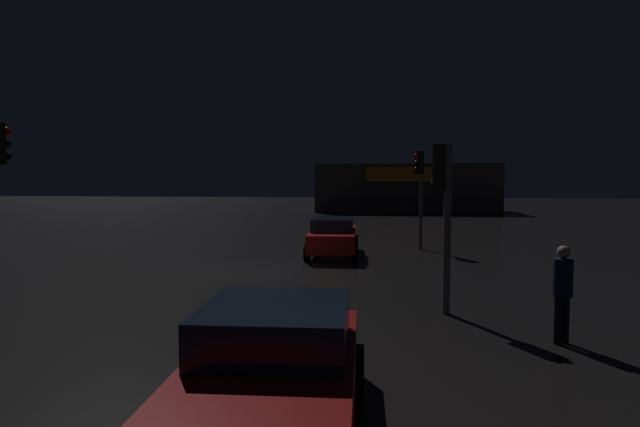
{
  "coord_description": "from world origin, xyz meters",
  "views": [
    {
      "loc": [
        3.6,
        -16.44,
        2.94
      ],
      "look_at": [
        1.41,
        2.68,
        1.63
      ],
      "focal_mm": 30.41,
      "sensor_mm": 36.0,
      "label": 1
    }
  ],
  "objects_px": {
    "traffic_signal_cross_left": "(444,196)",
    "pedestrian": "(562,287)",
    "car_near": "(333,236)",
    "car_far": "(275,366)",
    "store_building": "(406,188)",
    "traffic_signal_main": "(419,179)"
  },
  "relations": [
    {
      "from": "traffic_signal_cross_left",
      "to": "pedestrian",
      "type": "xyz_separation_m",
      "value": [
        1.85,
        -1.97,
        -1.5
      ]
    },
    {
      "from": "car_near",
      "to": "car_far",
      "type": "xyz_separation_m",
      "value": [
        0.59,
        -13.92,
        0.01
      ]
    },
    {
      "from": "store_building",
      "to": "car_near",
      "type": "height_order",
      "value": "store_building"
    },
    {
      "from": "traffic_signal_main",
      "to": "car_near",
      "type": "xyz_separation_m",
      "value": [
        -3.3,
        -2.12,
        -2.09
      ]
    },
    {
      "from": "car_near",
      "to": "pedestrian",
      "type": "bearing_deg",
      "value": -63.98
    },
    {
      "from": "traffic_signal_main",
      "to": "car_near",
      "type": "relative_size",
      "value": 0.89
    },
    {
      "from": "car_far",
      "to": "traffic_signal_main",
      "type": "bearing_deg",
      "value": 80.41
    },
    {
      "from": "store_building",
      "to": "traffic_signal_main",
      "type": "relative_size",
      "value": 3.78
    },
    {
      "from": "traffic_signal_main",
      "to": "store_building",
      "type": "bearing_deg",
      "value": 88.76
    },
    {
      "from": "car_far",
      "to": "store_building",
      "type": "bearing_deg",
      "value": 85.44
    },
    {
      "from": "car_near",
      "to": "car_far",
      "type": "distance_m",
      "value": 13.93
    },
    {
      "from": "car_far",
      "to": "pedestrian",
      "type": "distance_m",
      "value": 5.77
    },
    {
      "from": "car_far",
      "to": "pedestrian",
      "type": "xyz_separation_m",
      "value": [
        4.37,
        3.75,
        0.27
      ]
    },
    {
      "from": "traffic_signal_main",
      "to": "car_far",
      "type": "xyz_separation_m",
      "value": [
        -2.71,
        -16.04,
        -2.08
      ]
    },
    {
      "from": "traffic_signal_cross_left",
      "to": "car_far",
      "type": "xyz_separation_m",
      "value": [
        -2.53,
        -5.72,
        -1.77
      ]
    },
    {
      "from": "traffic_signal_cross_left",
      "to": "pedestrian",
      "type": "bearing_deg",
      "value": -46.85
    },
    {
      "from": "traffic_signal_main",
      "to": "car_far",
      "type": "distance_m",
      "value": 16.4
    },
    {
      "from": "traffic_signal_cross_left",
      "to": "pedestrian",
      "type": "height_order",
      "value": "traffic_signal_cross_left"
    },
    {
      "from": "car_far",
      "to": "car_near",
      "type": "bearing_deg",
      "value": 92.43
    },
    {
      "from": "car_near",
      "to": "car_far",
      "type": "height_order",
      "value": "car_far"
    },
    {
      "from": "store_building",
      "to": "car_near",
      "type": "bearing_deg",
      "value": -98.16
    },
    {
      "from": "pedestrian",
      "to": "store_building",
      "type": "bearing_deg",
      "value": 91.75
    }
  ]
}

